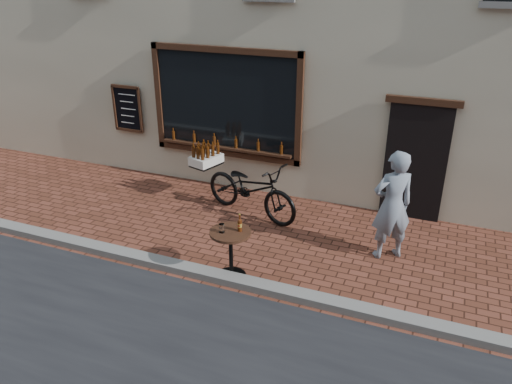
% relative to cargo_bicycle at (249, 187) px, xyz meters
% --- Properties ---
extents(ground, '(90.00, 90.00, 0.00)m').
position_rel_cargo_bicycle_xyz_m(ground, '(0.97, -2.43, -0.56)').
color(ground, '#54291B').
rests_on(ground, ground).
extents(kerb, '(90.00, 0.25, 0.12)m').
position_rel_cargo_bicycle_xyz_m(kerb, '(0.97, -2.23, -0.50)').
color(kerb, slate).
rests_on(kerb, ground).
extents(cargo_bicycle, '(2.50, 1.34, 1.18)m').
position_rel_cargo_bicycle_xyz_m(cargo_bicycle, '(0.00, 0.00, 0.00)').
color(cargo_bicycle, black).
rests_on(cargo_bicycle, ground).
extents(bistro_table, '(0.63, 0.63, 1.08)m').
position_rel_cargo_bicycle_xyz_m(bistro_table, '(0.56, -2.08, 0.02)').
color(bistro_table, black).
rests_on(bistro_table, ground).
extents(pedestrian, '(0.81, 0.74, 1.85)m').
position_rel_cargo_bicycle_xyz_m(pedestrian, '(2.70, -0.55, 0.36)').
color(pedestrian, gray).
rests_on(pedestrian, ground).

